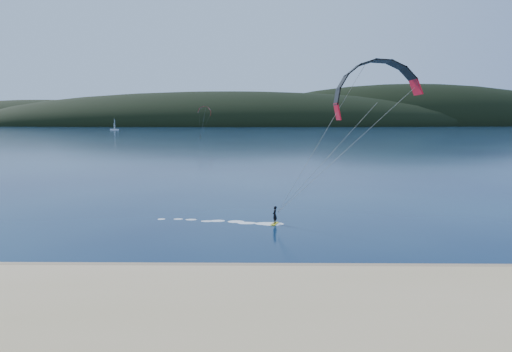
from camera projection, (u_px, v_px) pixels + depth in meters
The scene contains 6 objects.
ground at pixel (160, 301), 22.36m from camera, with size 1800.00×1800.00×0.00m, color #061232.
wet_sand at pixel (177, 270), 26.82m from camera, with size 220.00×2.50×0.10m.
headland at pixel (259, 126), 762.02m from camera, with size 1200.00×310.00×140.00m.
kitesurfer_near at pixel (367, 111), 32.27m from camera, with size 21.00×8.66×13.26m.
kitesurfer_far at pixel (204, 114), 220.74m from camera, with size 7.12×8.56×14.72m.
sailboat at pixel (115, 129), 416.82m from camera, with size 7.98×5.05×11.20m.
Camera 1 is at (5.00, -21.38, 8.86)m, focal length 31.78 mm.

